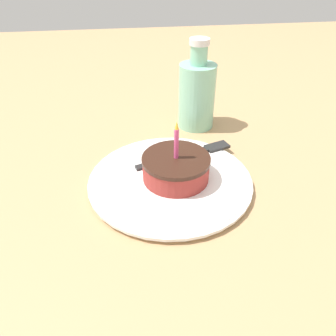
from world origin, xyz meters
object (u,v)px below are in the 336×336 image
at_px(fork, 191,154).
at_px(bottle, 197,93).
at_px(plate, 168,181).
at_px(cake_slice, 176,168).

distance_m(fork, bottle, 0.15).
xyz_separation_m(plate, fork, (0.05, 0.06, 0.01)).
height_order(plate, cake_slice, cake_slice).
xyz_separation_m(plate, bottle, (0.09, 0.20, 0.07)).
xyz_separation_m(fork, bottle, (0.04, 0.14, 0.06)).
bearing_deg(bottle, plate, -114.17).
relative_size(fork, bottle, 1.00).
bearing_deg(fork, plate, -128.63).
height_order(fork, bottle, bottle).
height_order(plate, fork, fork).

